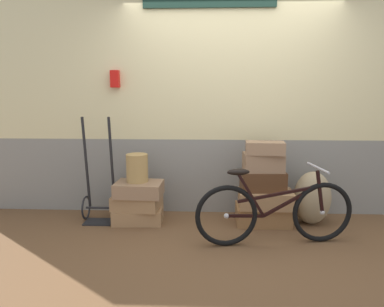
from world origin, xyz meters
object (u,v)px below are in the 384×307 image
object	(u,v)px
suitcase_0	(138,214)
suitcase_1	(137,201)
suitcase_3	(263,215)
suitcase_7	(265,148)
bicycle	(274,212)
wicker_basket	(137,168)
suitcase_5	(263,181)
suitcase_2	(139,189)
luggage_trolley	(100,196)
suitcase_4	(266,199)
suitcase_6	(263,162)
burlap_sack	(312,198)

from	to	relation	value
suitcase_0	suitcase_1	bearing A→B (deg)	168.40
suitcase_3	suitcase_7	distance (m)	0.78
suitcase_7	bicycle	bearing A→B (deg)	-82.24
wicker_basket	bicycle	world-z (taller)	wicker_basket
suitcase_1	suitcase_5	world-z (taller)	suitcase_5
suitcase_2	luggage_trolley	bearing A→B (deg)	174.35
suitcase_4	luggage_trolley	xyz separation A→B (m)	(-1.91, 0.07, -0.02)
suitcase_4	bicycle	world-z (taller)	bicycle
bicycle	suitcase_5	bearing A→B (deg)	93.93
suitcase_0	suitcase_5	world-z (taller)	suitcase_5
suitcase_6	bicycle	xyz separation A→B (m)	(0.04, -0.56, -0.38)
suitcase_1	wicker_basket	distance (m)	0.40
suitcase_2	suitcase_3	size ratio (longest dim) A/B	0.86
suitcase_7	luggage_trolley	bearing A→B (deg)	-177.84
suitcase_4	suitcase_7	xyz separation A→B (m)	(-0.03, 0.00, 0.58)
suitcase_6	luggage_trolley	size ratio (longest dim) A/B	0.36
burlap_sack	suitcase_1	bearing A→B (deg)	-179.55
suitcase_1	wicker_basket	world-z (taller)	wicker_basket
suitcase_7	luggage_trolley	world-z (taller)	luggage_trolley
wicker_basket	suitcase_5	bearing A→B (deg)	0.23
luggage_trolley	suitcase_0	bearing A→B (deg)	-3.21
suitcase_6	burlap_sack	size ratio (longest dim) A/B	0.72
suitcase_5	wicker_basket	xyz separation A→B (m)	(-1.42, -0.01, 0.14)
wicker_basket	burlap_sack	size ratio (longest dim) A/B	0.52
suitcase_5	burlap_sack	size ratio (longest dim) A/B	0.80
suitcase_1	suitcase_2	world-z (taller)	suitcase_2
suitcase_4	wicker_basket	world-z (taller)	wicker_basket
bicycle	suitcase_3	bearing A→B (deg)	92.33
suitcase_1	luggage_trolley	distance (m)	0.45
suitcase_1	suitcase_3	distance (m)	1.46
luggage_trolley	bicycle	distance (m)	2.00
suitcase_1	bicycle	world-z (taller)	bicycle
suitcase_2	luggage_trolley	distance (m)	0.49
suitcase_5	luggage_trolley	bearing A→B (deg)	176.67
suitcase_6	bicycle	bearing A→B (deg)	-88.62
suitcase_5	suitcase_7	xyz separation A→B (m)	(0.01, -0.03, 0.38)
wicker_basket	suitcase_3	bearing A→B (deg)	0.40
suitcase_5	burlap_sack	bearing A→B (deg)	0.37
suitcase_0	suitcase_2	xyz separation A→B (m)	(0.02, -0.04, 0.32)
burlap_sack	bicycle	size ratio (longest dim) A/B	0.39
suitcase_5	bicycle	world-z (taller)	bicycle
luggage_trolley	burlap_sack	bearing A→B (deg)	-0.19
suitcase_2	suitcase_6	world-z (taller)	suitcase_6
wicker_basket	suitcase_0	bearing A→B (deg)	102.92
suitcase_4	luggage_trolley	size ratio (longest dim) A/B	0.49
suitcase_0	suitcase_5	bearing A→B (deg)	-3.35
suitcase_1	suitcase_5	bearing A→B (deg)	5.09
suitcase_7	wicker_basket	bearing A→B (deg)	-176.88
suitcase_5	suitcase_3	bearing A→B (deg)	13.28
suitcase_0	suitcase_2	bearing A→B (deg)	-64.10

